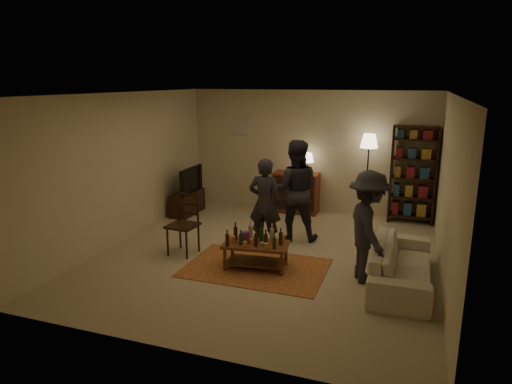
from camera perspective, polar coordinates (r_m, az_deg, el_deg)
The scene contains 13 objects.
floor at distance 7.85m, azimuth 1.32°, elevation -7.92°, with size 6.00×6.00×0.00m, color #C6B793.
room_shell at distance 10.39m, azimuth 3.10°, elevation 7.77°, with size 6.00×6.00×6.00m.
rug at distance 7.35m, azimuth -0.02°, elevation -9.44°, with size 2.20×1.50×0.01m, color maroon.
coffee_table at distance 7.22m, azimuth -0.06°, elevation -6.70°, with size 1.08×0.67×0.76m.
dining_chair at distance 7.90m, azimuth -8.89°, elevation -3.54°, with size 0.51×0.51×1.08m.
tv_stand at distance 10.24m, azimuth -8.59°, elevation -0.59°, with size 0.40×1.00×1.06m.
dresser at distance 10.25m, azimuth 5.03°, elevation 0.05°, with size 1.00×0.50×1.36m.
bookshelf at distance 9.90m, azimuth 19.01°, elevation 2.15°, with size 0.90×0.34×2.02m.
floor_lamp at distance 9.72m, azimuth 13.93°, elevation 5.46°, with size 0.36×0.36×1.83m.
sofa at distance 7.04m, azimuth 17.75°, elevation -8.60°, with size 2.08×0.81×0.61m, color beige.
person_left at distance 8.02m, azimuth 1.12°, elevation -1.39°, with size 0.59×0.39×1.61m, color #24232A.
person_right at distance 8.41m, azimuth 4.86°, elevation 0.21°, with size 0.91×0.71×1.87m, color #28272F.
person_by_sofa at distance 6.82m, azimuth 13.86°, elevation -4.31°, with size 1.08×0.62×1.67m, color #2A2931.
Camera 1 is at (2.25, -6.93, 2.92)m, focal length 32.00 mm.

